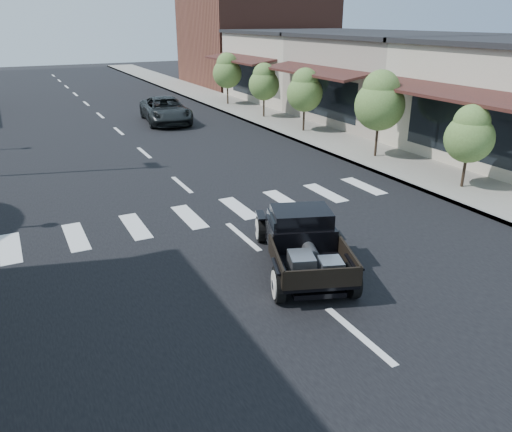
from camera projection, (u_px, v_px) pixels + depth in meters
name	position (u px, v px, depth m)	size (l,w,h in m)	color
ground	(279.00, 268.00, 11.69)	(120.00, 120.00, 0.00)	black
road	(128.00, 139.00, 24.13)	(14.00, 80.00, 0.02)	black
road_markings	(157.00, 164.00, 19.99)	(12.00, 60.00, 0.06)	silver
sidewalk_right	(281.00, 122.00, 27.67)	(3.00, 80.00, 0.15)	#99958B
storefront_mid	(400.00, 80.00, 27.93)	(10.00, 9.00, 4.50)	#A29688
storefront_far	(313.00, 67.00, 35.39)	(10.00, 9.00, 4.50)	beige
far_building_right	(256.00, 42.00, 43.44)	(11.00, 10.00, 7.00)	brown
small_tree_a	(468.00, 148.00, 16.42)	(1.59, 1.59, 2.65)	#517234
small_tree_b	(379.00, 116.00, 20.06)	(2.00, 2.00, 3.33)	#517234
small_tree_c	(304.00, 101.00, 24.78)	(1.78, 1.78, 2.96)	#517234
small_tree_d	(264.00, 91.00, 28.40)	(1.73, 1.73, 2.89)	#517234
small_tree_e	(227.00, 79.00, 32.64)	(1.88, 1.88, 3.14)	#517234
hotrod_pickup	(302.00, 240.00, 11.49)	(1.91, 4.10, 1.42)	black
second_car	(166.00, 110.00, 27.70)	(2.28, 4.95, 1.38)	black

